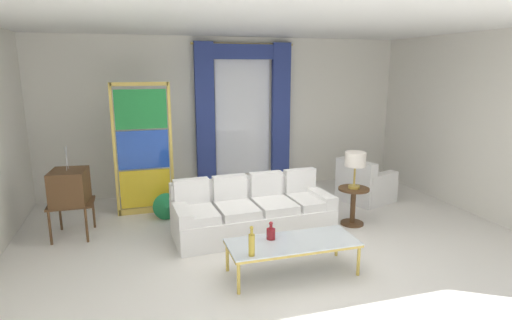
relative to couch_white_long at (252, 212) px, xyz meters
The scene contains 15 objects.
ground_plane 0.75m from the couch_white_long, 73.68° to the right, with size 16.00×16.00×0.00m, color white.
wall_rear 2.69m from the couch_white_long, 85.39° to the left, with size 8.00×0.12×3.00m, color white.
wall_right 4.03m from the couch_white_long, ahead, with size 0.12×7.00×3.00m, color white.
ceiling_slab 2.72m from the couch_white_long, 35.81° to the left, with size 8.00×7.60×0.04m, color white.
curtained_window 2.70m from the couch_white_long, 77.83° to the left, with size 2.00×0.17×2.70m.
couch_white_long is the anchor object (origin of this frame).
coffee_table 1.39m from the couch_white_long, 85.67° to the right, with size 1.55×0.63×0.41m.
bottle_blue_decanter 1.26m from the couch_white_long, 95.51° to the right, with size 0.11×0.11×0.22m.
bottle_crystal_tall 1.69m from the couch_white_long, 106.15° to the right, with size 0.07×0.07×0.34m.
vintage_tv 2.66m from the couch_white_long, 166.79° to the left, with size 0.62×0.64×1.35m.
armchair_white 2.53m from the couch_white_long, 18.90° to the left, with size 1.04×1.03×0.80m.
stained_glass_divider 2.11m from the couch_white_long, 138.86° to the left, with size 0.95×0.05×2.20m.
peacock_figurine 1.45m from the couch_white_long, 144.79° to the left, with size 0.44×0.60×0.50m.
round_side_table 1.62m from the couch_white_long, ahead, with size 0.48×0.48×0.59m.
table_lamp_brass 1.77m from the couch_white_long, ahead, with size 0.32×0.32×0.57m.
Camera 1 is at (-1.82, -4.99, 2.43)m, focal length 29.08 mm.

